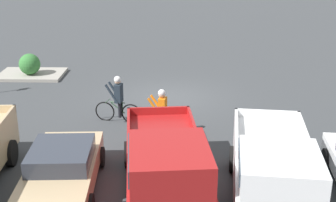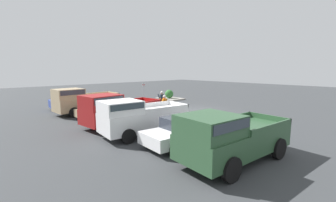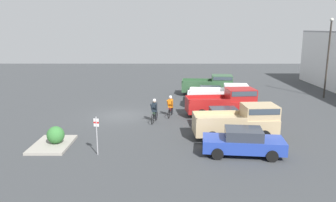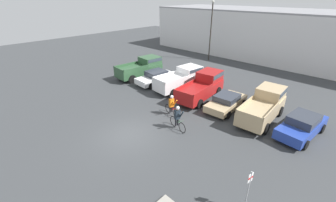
# 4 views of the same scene
# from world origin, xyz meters

# --- Properties ---
(ground_plane) EXTENTS (80.00, 80.00, 0.00)m
(ground_plane) POSITION_xyz_m (0.00, 0.00, 0.00)
(ground_plane) COLOR #383A3D
(warehouse_building) EXTENTS (39.05, 11.88, 6.62)m
(warehouse_building) POSITION_xyz_m (0.00, 27.94, 3.31)
(warehouse_building) COLOR silver
(warehouse_building) RESTS_ON ground_plane
(pickup_truck_0) EXTENTS (2.66, 5.37, 2.12)m
(pickup_truck_0) POSITION_xyz_m (-8.39, 8.31, 1.12)
(pickup_truck_0) COLOR #2D5133
(pickup_truck_0) RESTS_ON ground_plane
(sedan_0) EXTENTS (2.27, 4.53, 1.39)m
(sedan_0) POSITION_xyz_m (-5.63, 7.91, 0.70)
(sedan_0) COLOR white
(sedan_0) RESTS_ON ground_plane
(pickup_truck_1) EXTENTS (2.56, 5.25, 2.08)m
(pickup_truck_1) POSITION_xyz_m (-2.79, 8.63, 1.08)
(pickup_truck_1) COLOR white
(pickup_truck_1) RESTS_ON ground_plane
(pickup_truck_2) EXTENTS (2.61, 5.64, 2.18)m
(pickup_truck_2) POSITION_xyz_m (-0.08, 8.53, 1.12)
(pickup_truck_2) COLOR maroon
(pickup_truck_2) RESTS_ON ground_plane
(sedan_1) EXTENTS (2.17, 4.33, 1.28)m
(sedan_1) POSITION_xyz_m (2.77, 7.84, 0.65)
(sedan_1) COLOR tan
(sedan_1) RESTS_ON ground_plane
(pickup_truck_3) EXTENTS (2.40, 5.33, 2.17)m
(pickup_truck_3) POSITION_xyz_m (5.55, 8.52, 1.12)
(pickup_truck_3) COLOR tan
(pickup_truck_3) RESTS_ON ground_plane
(sedan_2) EXTENTS (2.29, 4.60, 1.49)m
(sedan_2) POSITION_xyz_m (8.37, 8.01, 0.74)
(sedan_2) COLOR #233D9E
(sedan_2) RESTS_ON ground_plane
(cyclist_0) EXTENTS (1.79, 0.54, 1.81)m
(cyclist_0) POSITION_xyz_m (1.88, 2.82, 0.90)
(cyclist_0) COLOR black
(cyclist_0) RESTS_ON ground_plane
(cyclist_1) EXTENTS (1.80, 0.55, 1.71)m
(cyclist_1) POSITION_xyz_m (0.21, 4.03, 0.86)
(cyclist_1) COLOR black
(cyclist_1) RESTS_ON ground_plane
(fire_lane_sign) EXTENTS (0.08, 0.30, 2.19)m
(fire_lane_sign) POSITION_xyz_m (8.42, -0.06, 1.33)
(fire_lane_sign) COLOR #9E9EA3
(fire_lane_sign) RESTS_ON ground_plane
(lamppost) EXTENTS (0.36, 0.36, 7.88)m
(lamppost) POSITION_xyz_m (-7.06, 19.65, 4.55)
(lamppost) COLOR #2D2823
(lamppost) RESTS_ON ground_plane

